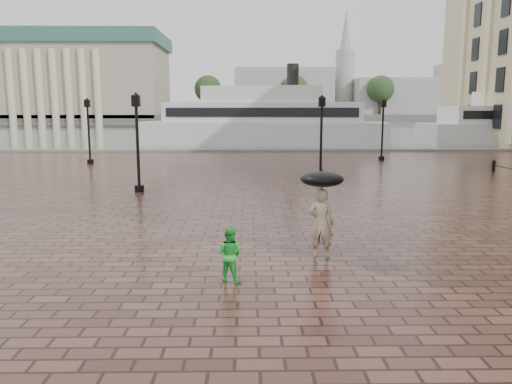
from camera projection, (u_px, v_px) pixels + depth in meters
The scene contains 12 objects.
ground at pixel (283, 252), 13.39m from camera, with size 300.00×300.00×0.00m, color #371E19.
harbour_water at pixel (253, 127), 104.11m from camera, with size 240.00×240.00×0.00m, color #475056.
quay_edge at pixel (259, 151), 44.95m from camera, with size 80.00×0.60×0.30m, color slate.
far_shore at pixel (251, 117), 170.99m from camera, with size 300.00×60.00×2.00m, color #4C4C47.
museum at pixel (72, 75), 152.84m from camera, with size 57.00×32.50×26.00m.
distant_skyline at pixel (400, 91), 160.47m from camera, with size 102.50×22.00×33.00m.
far_trees at pixel (251, 89), 147.91m from camera, with size 188.00×8.00×13.50m.
street_lamps at pixel (239, 133), 30.24m from camera, with size 21.44×14.44×4.40m.
adult_pedestrian at pixel (321, 223), 12.80m from camera, with size 0.66×0.44×1.82m, color tan.
child_pedestrian at pixel (229, 254), 11.07m from camera, with size 0.60×0.47×1.24m, color green.
ferry_near at pixel (263, 121), 51.88m from camera, with size 25.88×9.88×8.28m.
umbrella at pixel (322, 179), 12.61m from camera, with size 1.10×1.10×1.18m.
Camera 1 is at (-0.93, -12.93, 3.82)m, focal length 35.00 mm.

